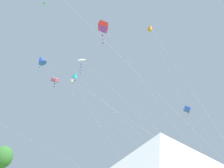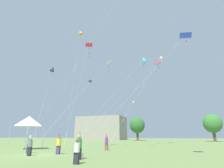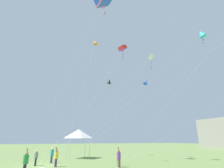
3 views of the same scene
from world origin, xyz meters
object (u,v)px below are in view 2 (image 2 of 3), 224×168
at_px(person_yellow_shirt, 59,144).
at_px(kite_yellow_diamond_10, 133,101).
at_px(kite_cyan_diamond_9, 144,59).
at_px(kite_white_delta_8, 108,63).
at_px(person_teal_shirt, 29,144).
at_px(festival_tent, 29,121).
at_px(kite_blue_box_2, 185,36).
at_px(cooler_box, 79,155).
at_px(kite_red_box_5, 89,45).
at_px(kite_white_diamond_4, 161,57).
at_px(kite_black_diamond_3, 53,69).
at_px(person_purple_shirt, 107,142).
at_px(kite_pink_box_0, 158,63).
at_px(kite_blue_diamond_7, 90,80).
at_px(kite_orange_diamond_1, 80,32).
at_px(person_green_shirt, 79,146).
at_px(person_grey_shirt, 30,146).
at_px(person_white_shirt, 77,151).

relative_size(person_yellow_shirt, kite_yellow_diamond_10, 0.08).
relative_size(kite_cyan_diamond_9, kite_yellow_diamond_10, 0.70).
bearing_deg(kite_white_delta_8, person_teal_shirt, -107.19).
bearing_deg(festival_tent, kite_blue_box_2, -8.68).
xyz_separation_m(cooler_box, kite_yellow_diamond_10, (-1.82, 31.49, 10.38)).
distance_m(person_yellow_shirt, kite_red_box_5, 18.54).
bearing_deg(kite_white_diamond_4, cooler_box, -107.50).
bearing_deg(kite_white_diamond_4, kite_red_box_5, -137.41).
bearing_deg(kite_white_diamond_4, kite_cyan_diamond_9, -141.71).
bearing_deg(kite_black_diamond_3, person_purple_shirt, -16.27).
height_order(person_yellow_shirt, kite_pink_box_0, kite_pink_box_0).
distance_m(cooler_box, kite_white_diamond_4, 28.32).
bearing_deg(kite_blue_diamond_7, kite_black_diamond_3, -139.65).
xyz_separation_m(person_yellow_shirt, kite_orange_diamond_1, (-0.74, 4.13, 15.44)).
distance_m(kite_white_diamond_4, kite_yellow_diamond_10, 15.09).
distance_m(person_green_shirt, kite_pink_box_0, 31.15).
bearing_deg(kite_black_diamond_3, person_grey_shirt, -56.17).
bearing_deg(kite_orange_diamond_1, kite_red_box_5, 101.54).
distance_m(person_green_shirt, kite_white_delta_8, 21.01).
bearing_deg(kite_yellow_diamond_10, kite_black_diamond_3, -118.41).
distance_m(person_grey_shirt, kite_yellow_diamond_10, 33.62).
height_order(kite_pink_box_0, kite_cyan_diamond_9, kite_pink_box_0).
height_order(kite_orange_diamond_1, kite_blue_box_2, kite_orange_diamond_1).
bearing_deg(person_grey_shirt, kite_black_diamond_3, 74.74).
bearing_deg(kite_red_box_5, person_purple_shirt, -32.66).
xyz_separation_m(kite_white_diamond_4, kite_white_delta_8, (-9.37, -7.10, -2.85)).
bearing_deg(kite_yellow_diamond_10, person_purple_shirt, -86.64).
xyz_separation_m(festival_tent, kite_pink_box_0, (16.97, 18.96, 14.16)).
bearing_deg(person_green_shirt, person_grey_shirt, 80.31).
relative_size(kite_blue_box_2, kite_yellow_diamond_10, 0.47).
bearing_deg(person_white_shirt, kite_yellow_diamond_10, 92.73).
xyz_separation_m(person_green_shirt, kite_blue_box_2, (9.08, 3.55, 10.07)).
xyz_separation_m(kite_white_diamond_4, kite_red_box_5, (-11.65, -10.71, -0.64)).
bearing_deg(festival_tent, person_teal_shirt, -42.82).
height_order(person_yellow_shirt, kite_white_delta_8, kite_white_delta_8).
bearing_deg(kite_orange_diamond_1, kite_pink_box_0, 62.52).
bearing_deg(kite_cyan_diamond_9, person_purple_shirt, -108.89).
relative_size(person_teal_shirt, kite_yellow_diamond_10, 0.07).
distance_m(person_green_shirt, person_grey_shirt, 5.56).
height_order(person_yellow_shirt, kite_yellow_diamond_10, kite_yellow_diamond_10).
xyz_separation_m(person_purple_shirt, person_grey_shirt, (-4.45, -8.19, -0.09)).
distance_m(kite_red_box_5, kite_white_delta_8, 4.81).
bearing_deg(person_yellow_shirt, person_purple_shirt, 158.86).
relative_size(kite_red_box_5, kite_yellow_diamond_10, 0.71).
bearing_deg(kite_white_diamond_4, festival_tent, -138.40).
relative_size(person_purple_shirt, kite_orange_diamond_1, 0.12).
xyz_separation_m(person_yellow_shirt, kite_blue_diamond_7, (-3.94, 14.56, 11.57)).
height_order(kite_orange_diamond_1, kite_blue_diamond_7, kite_orange_diamond_1).
relative_size(kite_orange_diamond_1, kite_red_box_5, 0.96).
height_order(kite_white_delta_8, kite_yellow_diamond_10, kite_white_delta_8).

